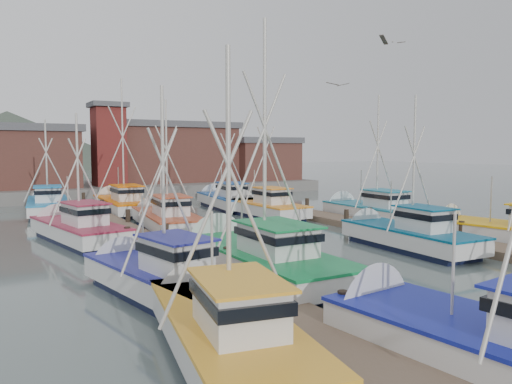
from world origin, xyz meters
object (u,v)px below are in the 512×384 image
lookout_tower (109,144)px  boat_0 (493,346)px  boat_4 (255,256)px  boat_12 (122,204)px  boat_8 (165,219)px

lookout_tower → boat_0: bearing=-93.5°
boat_4 → boat_12: 22.13m
boat_12 → boat_8: bearing=-87.8°
boat_4 → boat_8: boat_4 is taller
boat_4 → boat_12: (0.54, 22.12, 0.00)m
boat_4 → boat_12: bearing=89.5°
lookout_tower → boat_8: (-2.14, -22.65, -4.87)m
lookout_tower → boat_12: boat_12 is taller
boat_4 → boat_8: bearing=88.1°
boat_0 → boat_12: 32.84m
lookout_tower → boat_8: 23.26m
boat_8 → boat_12: size_ratio=0.82×
lookout_tower → boat_8: bearing=-95.4°
boat_0 → boat_12: (0.58, 32.84, 0.01)m
boat_12 → lookout_tower: bearing=82.2°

